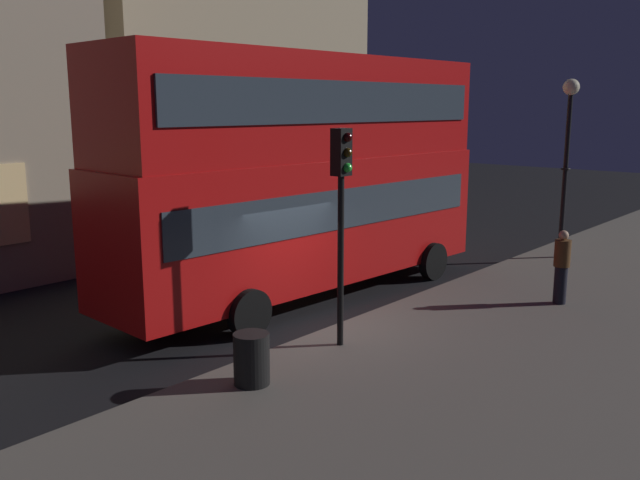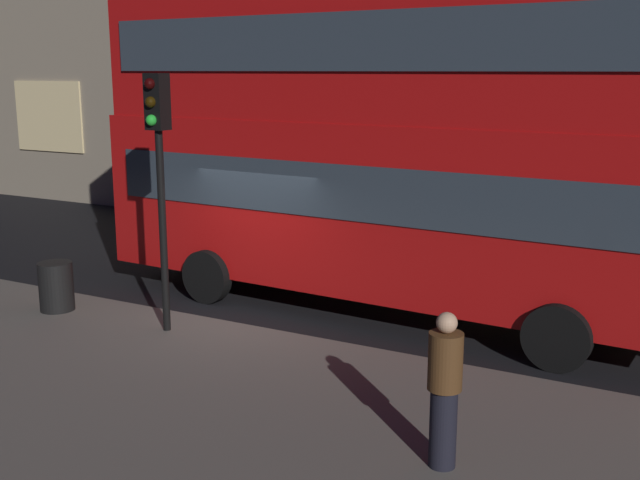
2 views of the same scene
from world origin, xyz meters
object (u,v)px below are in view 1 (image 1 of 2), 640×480
Objects in this scene: pedestrian at (562,266)px; litter_bin at (252,359)px; traffic_light_near_kerb at (342,192)px; double_decker_bus at (305,167)px; street_lamp at (568,132)px.

pedestrian is 8.06m from litter_bin.
double_decker_bus is at bearing 53.08° from traffic_light_near_kerb.
traffic_light_near_kerb is at bearing -125.14° from double_decker_bus.
pedestrian is (-4.78, -1.89, -2.84)m from street_lamp.
traffic_light_near_kerb is at bearing 179.02° from street_lamp.
traffic_light_near_kerb reaches higher than pedestrian.
street_lamp reaches higher than litter_bin.
pedestrian is at bearing -14.41° from litter_bin.
street_lamp reaches higher than traffic_light_near_kerb.
double_decker_bus is at bearing -16.33° from pedestrian.
litter_bin is (-2.38, -0.06, -2.49)m from traffic_light_near_kerb.
double_decker_bus is 6.22m from litter_bin.
double_decker_bus is 6.31m from pedestrian.
street_lamp is at bearing -115.94° from pedestrian.
pedestrian reaches higher than litter_bin.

